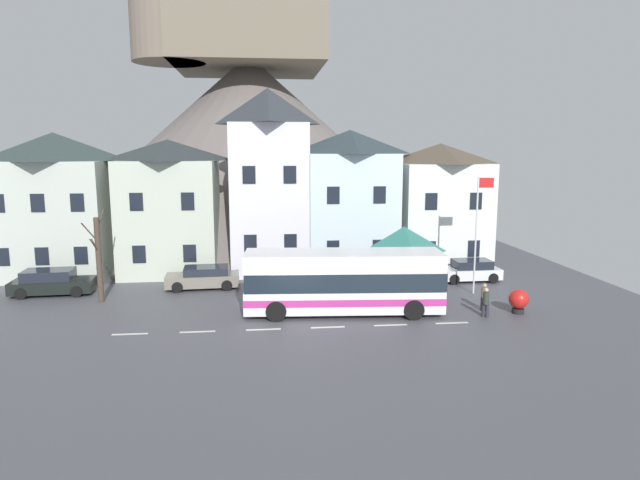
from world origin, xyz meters
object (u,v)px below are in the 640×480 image
townhouse_04 (439,206)px  pedestrian_02 (486,302)px  bus_shelter (404,240)px  public_bench (369,278)px  flagpole (478,226)px  pedestrian_01 (484,296)px  townhouse_03 (350,200)px  transit_bus (344,282)px  townhouse_02 (269,180)px  parked_car_01 (204,277)px  harbour_buoy (519,300)px  parked_car_00 (470,271)px  pedestrian_00 (445,281)px  bare_tree_00 (99,259)px  pedestrian_03 (417,285)px  hilltop_castle (249,139)px  townhouse_00 (58,204)px  townhouse_01 (170,207)px  parked_car_02 (52,282)px

townhouse_04 → pedestrian_02: 12.86m
bus_shelter → public_bench: size_ratio=2.50×
flagpole → pedestrian_01: bearing=-104.4°
townhouse_03 → transit_bus: bearing=-100.7°
townhouse_02 → flagpole: size_ratio=1.83×
parked_car_01 → harbour_buoy: 17.82m
townhouse_03 → pedestrian_02: (4.91, -12.03, -4.00)m
bus_shelter → harbour_buoy: bearing=-44.8°
parked_car_00 → pedestrian_00: size_ratio=2.31×
pedestrian_01 → bare_tree_00: bearing=169.1°
pedestrian_01 → pedestrian_02: 1.19m
pedestrian_02 → pedestrian_03: pedestrian_03 is taller
pedestrian_00 → pedestrian_03: 1.79m
parked_car_01 → pedestrian_03: size_ratio=2.80×
townhouse_04 → hilltop_castle: size_ratio=0.22×
parked_car_01 → pedestrian_01: size_ratio=3.09×
townhouse_02 → public_bench: (5.93, -5.75, -5.68)m
townhouse_00 → public_bench: size_ratio=6.02×
townhouse_01 → bare_tree_00: bearing=-110.9°
townhouse_01 → parked_car_02: (-5.96, -5.33, -3.74)m
bus_shelter → pedestrian_00: bearing=-31.8°
parked_car_02 → pedestrian_01: size_ratio=3.19×
townhouse_00 → parked_car_00: size_ratio=2.43×
townhouse_01 → parked_car_02: size_ratio=1.96×
townhouse_03 → parked_car_00: townhouse_03 is taller
bus_shelter → bare_tree_00: (-16.93, -0.16, -0.72)m
hilltop_castle → pedestrian_02: (12.02, -29.09, -8.47)m
bare_tree_00 → parked_car_00: bearing=6.6°
townhouse_02 → pedestrian_00: bearing=-42.8°
pedestrian_01 → transit_bus: bearing=177.5°
pedestrian_03 → parked_car_00: bearing=42.0°
townhouse_00 → townhouse_03: 19.43m
townhouse_02 → townhouse_03: (5.51, -0.78, -1.38)m
parked_car_01 → townhouse_02: bearing=-130.2°
pedestrian_03 → public_bench: bearing=118.4°
townhouse_04 → flagpole: 7.80m
hilltop_castle → bare_tree_00: size_ratio=7.70×
pedestrian_02 → harbour_buoy: 1.97m
pedestrian_03 → harbour_buoy: pedestrian_03 is taller
harbour_buoy → pedestrian_02: bearing=-167.1°
pedestrian_01 → public_bench: 7.68m
public_bench → townhouse_01: bearing=157.7°
townhouse_03 → bare_tree_00: townhouse_03 is taller
townhouse_03 → townhouse_01: bearing=179.2°
townhouse_00 → pedestrian_03: bearing=-22.8°
pedestrian_00 → pedestrian_01: size_ratio=1.17×
pedestrian_00 → parked_car_01: bearing=165.5°
townhouse_04 → bus_shelter: 8.42m
townhouse_00 → bare_tree_00: townhouse_00 is taller
parked_car_01 → bare_tree_00: bare_tree_00 is taller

